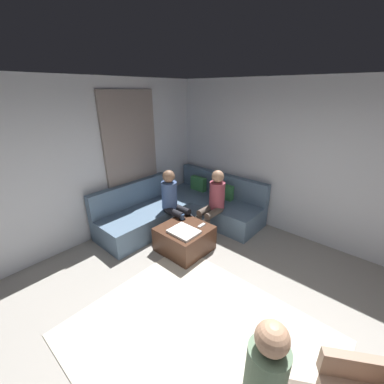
{
  "coord_description": "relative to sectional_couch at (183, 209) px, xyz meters",
  "views": [
    {
      "loc": [
        0.97,
        -1.31,
        2.5
      ],
      "look_at": [
        -1.63,
        1.63,
        0.85
      ],
      "focal_mm": 22.92,
      "sensor_mm": 36.0,
      "label": 1
    }
  ],
  "objects": [
    {
      "name": "coffee_mug",
      "position": [
        0.45,
        -0.5,
        0.19
      ],
      "size": [
        0.08,
        0.08,
        0.1
      ],
      "primitive_type": "cylinder",
      "color": "#334C72",
      "rests_on": "ottoman"
    },
    {
      "name": "ground_plane",
      "position": [
        2.08,
        -1.88,
        -0.33
      ],
      "size": [
        6.0,
        6.0,
        0.1
      ],
      "primitive_type": "cube",
      "color": "gray"
    },
    {
      "name": "ottoman",
      "position": [
        0.67,
        -0.68,
        -0.07
      ],
      "size": [
        0.76,
        0.76,
        0.42
      ],
      "primitive_type": "cube",
      "color": "#4C2D1E",
      "rests_on": "ground_plane"
    },
    {
      "name": "person_on_armchair",
      "position": [
        2.81,
        -2.02,
        0.36
      ],
      "size": [
        0.59,
        0.48,
        1.18
      ],
      "rotation": [
        0.0,
        0.0,
        5.25
      ],
      "color": "brown",
      "rests_on": "ground_plane"
    },
    {
      "name": "sectional_couch",
      "position": [
        0.0,
        0.0,
        0.0
      ],
      "size": [
        2.1,
        2.55,
        0.87
      ],
      "color": "slate",
      "rests_on": "ground_plane"
    },
    {
      "name": "game_remote",
      "position": [
        0.85,
        -0.46,
        0.15
      ],
      "size": [
        0.05,
        0.15,
        0.02
      ],
      "primitive_type": "cube",
      "color": "white",
      "rests_on": "ottoman"
    },
    {
      "name": "person_on_couch_back",
      "position": [
        0.7,
        0.06,
        0.38
      ],
      "size": [
        0.3,
        0.6,
        1.2
      ],
      "rotation": [
        0.0,
        0.0,
        3.14
      ],
      "color": "brown",
      "rests_on": "ground_plane"
    },
    {
      "name": "curtain_panel",
      "position": [
        -0.76,
        -0.58,
        0.97
      ],
      "size": [
        0.06,
        1.1,
        2.5
      ],
      "primitive_type": "cube",
      "color": "gray",
      "rests_on": "ground_plane"
    },
    {
      "name": "wall_left",
      "position": [
        -0.86,
        -1.88,
        1.07
      ],
      "size": [
        0.12,
        6.0,
        2.7
      ],
      "primitive_type": "cube",
      "color": "silver",
      "rests_on": "ground_plane"
    },
    {
      "name": "person_on_couch_side",
      "position": [
        0.15,
        -0.42,
        0.38
      ],
      "size": [
        0.6,
        0.3,
        1.2
      ],
      "rotation": [
        0.0,
        0.0,
        -1.57
      ],
      "color": "black",
      "rests_on": "ground_plane"
    },
    {
      "name": "wall_back",
      "position": [
        2.08,
        1.06,
        1.07
      ],
      "size": [
        6.0,
        0.12,
        2.7
      ],
      "primitive_type": "cube",
      "color": "silver",
      "rests_on": "ground_plane"
    },
    {
      "name": "area_rug",
      "position": [
        1.88,
        -1.78,
        -0.27
      ],
      "size": [
        2.6,
        2.2,
        0.01
      ],
      "primitive_type": "cube",
      "color": "beige",
      "rests_on": "ground_plane"
    },
    {
      "name": "folded_blanket",
      "position": [
        0.77,
        -0.8,
        0.16
      ],
      "size": [
        0.44,
        0.36,
        0.04
      ],
      "primitive_type": "cube",
      "color": "white",
      "rests_on": "ottoman"
    }
  ]
}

